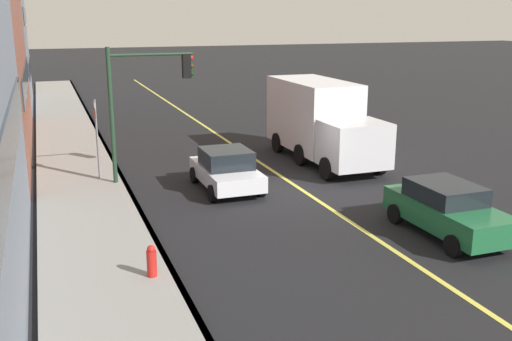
# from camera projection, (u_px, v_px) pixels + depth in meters

# --- Properties ---
(ground) EXTENTS (200.00, 200.00, 0.00)m
(ground) POSITION_uv_depth(u_px,v_px,m) (301.00, 190.00, 21.55)
(ground) COLOR black
(sidewalk_slab) EXTENTS (80.00, 3.20, 0.15)m
(sidewalk_slab) POSITION_uv_depth(u_px,v_px,m) (89.00, 210.00, 19.03)
(sidewalk_slab) COLOR gray
(sidewalk_slab) RESTS_ON ground
(curb_edge) EXTENTS (80.00, 0.16, 0.15)m
(curb_edge) POSITION_uv_depth(u_px,v_px,m) (136.00, 205.00, 19.53)
(curb_edge) COLOR slate
(curb_edge) RESTS_ON ground
(lane_stripe_center) EXTENTS (80.00, 0.16, 0.01)m
(lane_stripe_center) POSITION_uv_depth(u_px,v_px,m) (301.00, 190.00, 21.54)
(lane_stripe_center) COLOR #D8CC4C
(lane_stripe_center) RESTS_ON ground
(car_white) EXTENTS (3.86, 1.99, 1.51)m
(car_white) POSITION_uv_depth(u_px,v_px,m) (226.00, 169.00, 21.42)
(car_white) COLOR silver
(car_white) RESTS_ON ground
(car_green) EXTENTS (4.18, 1.89, 1.52)m
(car_green) POSITION_uv_depth(u_px,v_px,m) (447.00, 209.00, 16.97)
(car_green) COLOR #1E6038
(car_green) RESTS_ON ground
(truck_white) EXTENTS (7.42, 2.58, 3.43)m
(truck_white) POSITION_uv_depth(u_px,v_px,m) (320.00, 120.00, 25.53)
(truck_white) COLOR silver
(truck_white) RESTS_ON ground
(traffic_light_mast) EXTENTS (0.28, 3.18, 5.13)m
(traffic_light_mast) POSITION_uv_depth(u_px,v_px,m) (144.00, 91.00, 21.52)
(traffic_light_mast) COLOR #1E3823
(traffic_light_mast) RESTS_ON ground
(street_sign_post) EXTENTS (0.60, 0.08, 3.17)m
(street_sign_post) POSITION_uv_depth(u_px,v_px,m) (97.00, 134.00, 22.13)
(street_sign_post) COLOR slate
(street_sign_post) RESTS_ON ground
(fire_hydrant) EXTENTS (0.24, 0.24, 0.94)m
(fire_hydrant) POSITION_uv_depth(u_px,v_px,m) (152.00, 264.00, 14.01)
(fire_hydrant) COLOR red
(fire_hydrant) RESTS_ON ground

